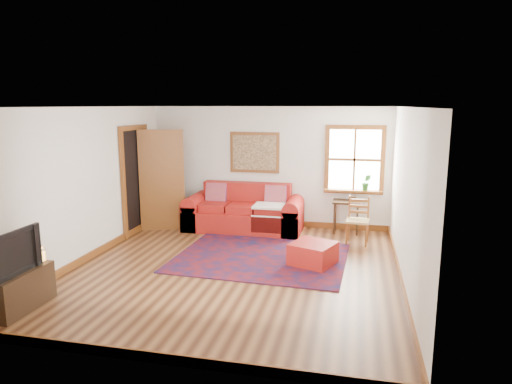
% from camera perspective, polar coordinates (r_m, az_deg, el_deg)
% --- Properties ---
extents(ground, '(5.50, 5.50, 0.00)m').
position_cam_1_polar(ground, '(7.26, -2.62, -9.56)').
color(ground, '#402211').
rests_on(ground, ground).
extents(room_envelope, '(5.04, 5.54, 2.52)m').
position_cam_1_polar(room_envelope, '(6.88, -2.71, 3.49)').
color(room_envelope, silver).
rests_on(room_envelope, ground).
extents(window, '(1.18, 0.20, 1.38)m').
position_cam_1_polar(window, '(9.35, 12.36, 3.11)').
color(window, white).
rests_on(window, ground).
extents(doorway, '(0.89, 1.08, 2.14)m').
position_cam_1_polar(doorway, '(9.37, -12.91, 1.60)').
color(doorway, black).
rests_on(doorway, ground).
extents(framed_artwork, '(1.05, 0.07, 0.85)m').
position_cam_1_polar(framed_artwork, '(9.56, -0.19, 4.96)').
color(framed_artwork, brown).
rests_on(framed_artwork, ground).
extents(persian_rug, '(2.89, 2.36, 0.02)m').
position_cam_1_polar(persian_rug, '(7.73, 0.60, -8.17)').
color(persian_rug, '#5A0C0E').
rests_on(persian_rug, ground).
extents(red_leather_sofa, '(2.38, 0.98, 0.93)m').
position_cam_1_polar(red_leather_sofa, '(9.39, -1.46, -2.84)').
color(red_leather_sofa, '#A21914').
rests_on(red_leather_sofa, ground).
extents(red_ottoman, '(0.81, 0.81, 0.36)m').
position_cam_1_polar(red_ottoman, '(7.43, 7.13, -7.67)').
color(red_ottoman, '#A21914').
rests_on(red_ottoman, ground).
extents(side_table, '(0.54, 0.41, 0.65)m').
position_cam_1_polar(side_table, '(9.27, 11.23, -1.82)').
color(side_table, '#321F10').
rests_on(side_table, ground).
extents(ladder_back_chair, '(0.44, 0.42, 0.87)m').
position_cam_1_polar(ladder_back_chair, '(8.63, 12.63, -3.25)').
color(ladder_back_chair, tan).
rests_on(ladder_back_chair, ground).
extents(media_cabinet, '(0.41, 0.91, 0.50)m').
position_cam_1_polar(media_cabinet, '(6.55, -27.60, -10.82)').
color(media_cabinet, '#321F10').
rests_on(media_cabinet, ground).
extents(television, '(0.13, 0.96, 0.55)m').
position_cam_1_polar(television, '(6.25, -28.86, -6.82)').
color(television, black).
rests_on(television, media_cabinet).
extents(candle_hurricane, '(0.12, 0.12, 0.18)m').
position_cam_1_polar(candle_hurricane, '(6.71, -25.28, -7.07)').
color(candle_hurricane, silver).
rests_on(candle_hurricane, media_cabinet).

